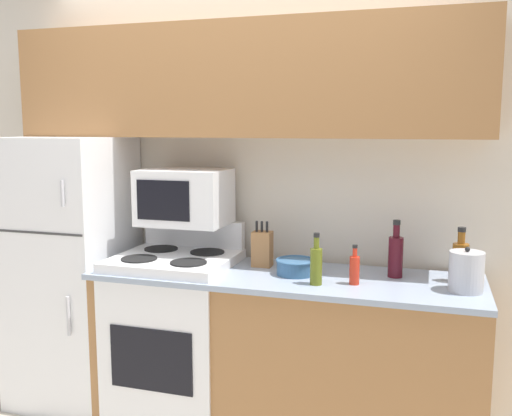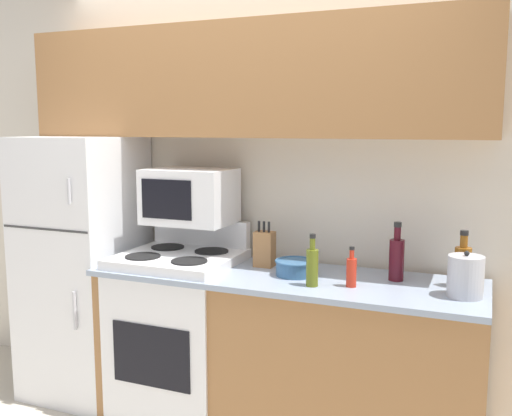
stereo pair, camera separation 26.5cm
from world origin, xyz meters
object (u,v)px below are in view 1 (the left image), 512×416
microwave (185,197)px  bottle_wine_red (396,255)px  kettle (466,272)px  knife_block (262,249)px  bottle_hot_sauce (354,269)px  bowl (296,266)px  bottle_whiskey (460,261)px  stove (176,334)px  refrigerator (72,270)px  bottle_olive_oil (316,264)px

microwave → bottle_wine_red: (1.19, -0.00, -0.26)m
microwave → kettle: bearing=-6.4°
knife_block → bottle_hot_sauce: (0.54, -0.22, -0.02)m
bottle_wine_red → bowl: bearing=-168.1°
bowl → kettle: size_ratio=0.98×
microwave → kettle: (1.52, -0.17, -0.28)m
bottle_wine_red → bottle_whiskey: (0.32, -0.00, -0.01)m
bottle_hot_sauce → stove: bearing=174.9°
refrigerator → bottle_whiskey: 2.23m
bottle_whiskey → knife_block: bearing=179.2°
stove → bowl: bearing=0.4°
refrigerator → bottle_olive_oil: refrigerator is taller
refrigerator → bottle_hot_sauce: size_ratio=8.04×
microwave → bottle_whiskey: size_ratio=1.74×
knife_block → bottle_hot_sauce: 0.58m
refrigerator → stove: (0.70, -0.03, -0.32)m
knife_block → bottle_olive_oil: bearing=-37.5°
bowl → refrigerator: bearing=179.1°
bowl → bottle_hot_sauce: size_ratio=1.06×
knife_block → bottle_wine_red: size_ratio=0.86×
bottle_hot_sauce → bottle_olive_oil: (-0.18, -0.06, 0.02)m
bowl → bottle_wine_red: 0.52m
kettle → refrigerator: bearing=177.8°
kettle → knife_block: bearing=170.2°
microwave → bottle_wine_red: 1.22m
kettle → stove: bearing=177.8°
refrigerator → knife_block: size_ratio=6.26×
bowl → knife_block: bearing=151.4°
bowl → bottle_whiskey: bearing=7.3°
knife_block → kettle: (1.06, -0.18, -0.00)m
microwave → knife_block: microwave is taller
refrigerator → knife_block: 1.20m
microwave → bottle_whiskey: 1.53m
refrigerator → bottle_whiskey: bearing=2.1°
bottle_hot_sauce → bottle_olive_oil: 0.19m
kettle → bottle_hot_sauce: bearing=-176.5°
bottle_olive_oil → kettle: (0.70, 0.09, -0.01)m
knife_block → bottle_hot_sauce: bearing=-21.8°
knife_block → bottle_whiskey: 1.04m
bottle_wine_red → bottle_hot_sauce: 0.28m
stove → kettle: size_ratio=5.10×
refrigerator → microwave: 0.86m
bottle_wine_red → bottle_olive_oil: (-0.37, -0.26, -0.02)m
bottle_wine_red → bottle_whiskey: 0.32m
stove → bottle_wine_red: bearing=5.3°
bowl → kettle: kettle is taller
bottle_hot_sauce → kettle: size_ratio=0.92×
refrigerator → kettle: refrigerator is taller
stove → bottle_whiskey: (1.52, 0.11, 0.51)m
microwave → bottle_olive_oil: microwave is taller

